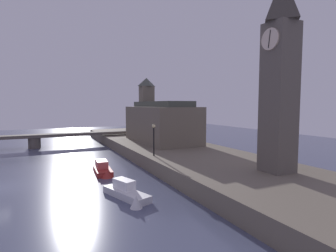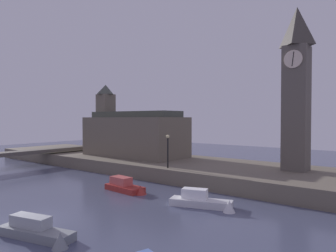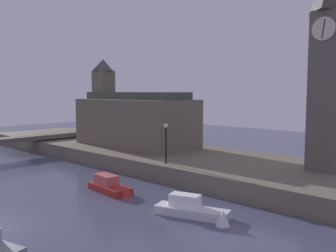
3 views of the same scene
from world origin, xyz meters
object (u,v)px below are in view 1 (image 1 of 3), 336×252
at_px(streetlamp, 154,136).
at_px(boat_ferry_white, 128,194).
at_px(clock_tower, 280,71).
at_px(parliament_hall, 160,121).
at_px(boat_dinghy_red, 104,170).

bearing_deg(streetlamp, boat_ferry_white, -34.43).
xyz_separation_m(clock_tower, parliament_hall, (-21.28, -1.20, -5.25)).
height_order(parliament_hall, boat_dinghy_red, parliament_hall).
bearing_deg(clock_tower, parliament_hall, -176.76).
relative_size(parliament_hall, streetlamp, 4.13).
relative_size(streetlamp, boat_dinghy_red, 0.72).
bearing_deg(clock_tower, boat_ferry_white, -104.06).
bearing_deg(boat_dinghy_red, clock_tower, 47.24).
relative_size(parliament_hall, boat_dinghy_red, 2.99).
xyz_separation_m(streetlamp, boat_dinghy_red, (-0.27, -5.45, -3.27)).
bearing_deg(boat_ferry_white, streetlamp, 145.57).
distance_m(parliament_hall, boat_dinghy_red, 15.41).
xyz_separation_m(streetlamp, boat_ferry_white, (7.87, -5.39, -3.27)).
distance_m(clock_tower, boat_ferry_white, 15.53).
distance_m(parliament_hall, streetlamp, 11.76).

